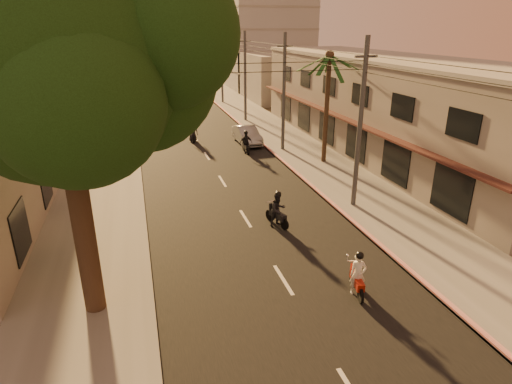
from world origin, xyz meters
TOP-DOWN VIEW (x-y plane):
  - ground at (0.00, 0.00)m, footprint 160.00×160.00m
  - road at (0.00, 20.00)m, footprint 10.00×140.00m
  - sidewalk_right at (7.50, 20.00)m, footprint 5.00×140.00m
  - sidewalk_left at (-7.50, 20.00)m, footprint 5.00×140.00m
  - curb_stripe at (5.10, 15.00)m, footprint 0.20×60.00m
  - shophouse_row at (13.95, 18.00)m, footprint 8.80×34.20m
  - broadleaf_tree at (-6.61, 2.14)m, footprint 9.60×8.70m
  - palm_tree at (8.00, 16.00)m, footprint 5.00×5.00m
  - utility_poles at (6.20, 20.00)m, footprint 1.20×48.26m
  - filler_right at (14.00, 45.00)m, footprint 8.00×14.00m
  - filler_left_near at (-14.00, 34.00)m, footprint 8.00×14.00m
  - filler_left_far at (-14.00, 52.00)m, footprint 8.00×14.00m
  - scooter_red at (2.35, 0.42)m, footprint 0.87×1.78m
  - scooter_mid_a at (1.37, 6.80)m, footprint 1.22×1.82m
  - scooter_mid_b at (3.15, 20.02)m, footprint 1.01×1.83m
  - scooter_far_a at (-0.38, 24.81)m, footprint 0.95×1.95m
  - parked_car at (3.97, 22.84)m, footprint 1.89×4.63m

SIDE VIEW (x-z plane):
  - ground at x=0.00m, z-range 0.00..0.00m
  - road at x=0.00m, z-range 0.00..0.02m
  - sidewalk_right at x=7.50m, z-range 0.00..0.12m
  - sidewalk_left at x=-7.50m, z-range 0.00..0.12m
  - curb_stripe at x=5.10m, z-range 0.00..0.20m
  - parked_car at x=3.97m, z-range 0.00..1.49m
  - scooter_red at x=2.35m, z-range -0.10..1.67m
  - scooter_mid_b at x=3.15m, z-range -0.10..1.70m
  - scooter_mid_a at x=1.37m, z-range -0.08..1.76m
  - scooter_far_a at x=-0.38m, z-range -0.10..1.81m
  - filler_left_near at x=-14.00m, z-range 0.00..4.40m
  - filler_right at x=14.00m, z-range 0.00..6.00m
  - filler_left_far at x=-14.00m, z-range 0.00..7.00m
  - shophouse_row at x=13.95m, z-range 0.00..7.30m
  - utility_poles at x=6.20m, z-range 2.04..11.04m
  - palm_tree at x=8.00m, z-range 3.05..11.25m
  - broadleaf_tree at x=-6.61m, z-range 2.43..14.53m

